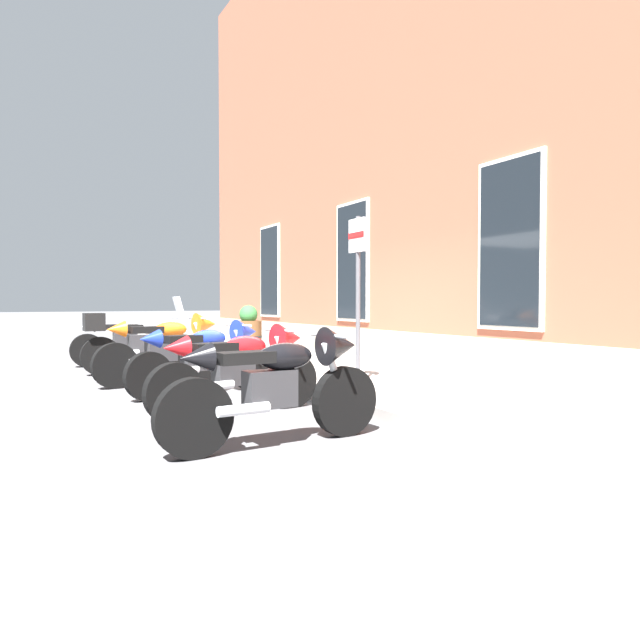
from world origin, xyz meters
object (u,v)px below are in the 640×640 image
Objects in this scene: motorcycle_blue_sport at (208,354)px; barrel_planter at (249,332)px; motorcycle_black_sport at (283,381)px; motorcycle_orange_sport at (169,346)px; motorcycle_red_sport at (244,365)px; parking_sign at (358,275)px; motorcycle_silver_touring at (138,341)px; motorcycle_white_sport at (132,337)px.

barrel_planter is at bearing 151.43° from motorcycle_blue_sport.
motorcycle_black_sport is at bearing -19.45° from barrel_planter.
motorcycle_blue_sport is 2.07× the size of barrel_planter.
motorcycle_blue_sport is 3.02m from motorcycle_black_sport.
motorcycle_orange_sport is 1.01× the size of motorcycle_blue_sport.
motorcycle_red_sport is 2.10m from parking_sign.
motorcycle_silver_touring reaches higher than motorcycle_red_sport.
motorcycle_red_sport is at bearing 1.31° from motorcycle_white_sport.
motorcycle_orange_sport is at bearing -141.18° from parking_sign.
motorcycle_black_sport is (1.47, -0.21, 0.01)m from motorcycle_red_sport.
motorcycle_blue_sport is 2.29m from parking_sign.
motorcycle_blue_sport is 0.96× the size of parking_sign.
motorcycle_white_sport is 2.97m from motorcycle_orange_sport.
parking_sign reaches higher than motorcycle_blue_sport.
motorcycle_silver_touring is 4.32m from motorcycle_red_sport.
motorcycle_orange_sport is at bearing 5.96° from motorcycle_silver_touring.
motorcycle_white_sport is at bearing -178.69° from motorcycle_red_sport.
motorcycle_silver_touring is at bearing -63.41° from barrel_planter.
motorcycle_orange_sport is 1.02× the size of motorcycle_red_sport.
motorcycle_silver_touring is 4.53m from parking_sign.
parking_sign is at bearing 19.57° from motorcycle_white_sport.
parking_sign is (3.90, 2.06, 1.04)m from motorcycle_silver_touring.
motorcycle_silver_touring is 0.99× the size of motorcycle_orange_sport.
motorcycle_white_sport is 4.21m from motorcycle_blue_sport.
barrel_planter is at bearing 160.55° from motorcycle_black_sport.
motorcycle_orange_sport is at bearing -0.10° from motorcycle_white_sport.
parking_sign is (1.13, 1.69, 1.05)m from motorcycle_blue_sport.
motorcycle_silver_touring is (1.43, -0.17, 0.01)m from motorcycle_white_sport.
motorcycle_silver_touring is at bearing -152.16° from parking_sign.
parking_sign reaches higher than motorcycle_red_sport.
motorcycle_white_sport is 5.76m from parking_sign.
motorcycle_orange_sport reaches higher than motorcycle_black_sport.
motorcycle_black_sport is 2.92m from parking_sign.
motorcycle_blue_sport is (2.77, 0.37, -0.01)m from motorcycle_silver_touring.
motorcycle_black_sport is at bearing -46.37° from parking_sign.
motorcycle_blue_sport is at bearing 174.61° from motorcycle_black_sport.
motorcycle_red_sport is 1.49m from motorcycle_black_sport.
motorcycle_silver_touring is 0.96× the size of parking_sign.
motorcycle_blue_sport is at bearing 7.62° from motorcycle_silver_touring.
motorcycle_white_sport is 1.44m from motorcycle_silver_touring.
barrel_planter is (-5.20, 0.53, -1.00)m from parking_sign.
barrel_planter is at bearing 174.22° from parking_sign.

